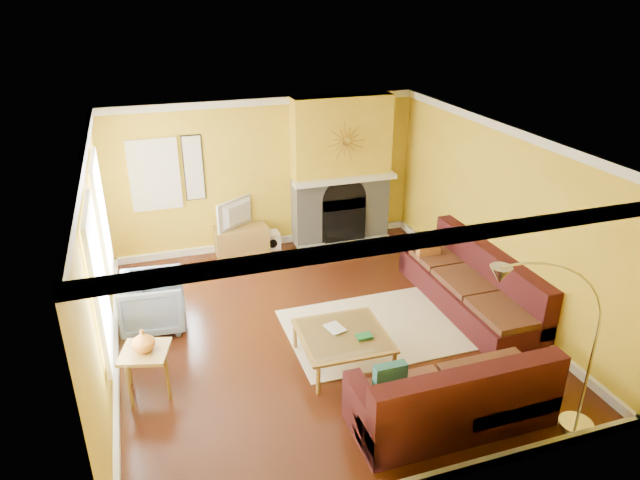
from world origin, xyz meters
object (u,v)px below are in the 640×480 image
object	(u,v)px
coffee_table	(343,348)
arc_lamp	(547,355)
sectional_sofa	(422,311)
side_table	(148,371)
media_console	(242,241)
armchair	(153,302)

from	to	relation	value
coffee_table	arc_lamp	bearing A→B (deg)	-53.01
sectional_sofa	side_table	world-z (taller)	sectional_sofa
sectional_sofa	arc_lamp	bearing A→B (deg)	-82.80
media_console	arc_lamp	world-z (taller)	arc_lamp
sectional_sofa	side_table	distance (m)	3.56
sectional_sofa	coffee_table	size ratio (longest dim) A/B	3.63
sectional_sofa	armchair	world-z (taller)	sectional_sofa
coffee_table	media_console	xyz separation A→B (m)	(-0.59, 3.61, 0.04)
armchair	side_table	bearing A→B (deg)	178.60
media_console	arc_lamp	bearing A→B (deg)	-69.79
media_console	sectional_sofa	bearing A→B (deg)	-62.88
coffee_table	armchair	bearing A→B (deg)	143.89
side_table	armchair	bearing A→B (deg)	83.71
side_table	arc_lamp	world-z (taller)	arc_lamp
side_table	arc_lamp	distance (m)	4.42
media_console	arc_lamp	xyz separation A→B (m)	(2.03, -5.51, 0.83)
media_console	armchair	size ratio (longest dim) A/B	1.09
coffee_table	arc_lamp	size ratio (longest dim) A/B	0.50
sectional_sofa	coffee_table	world-z (taller)	sectional_sofa
media_console	armchair	distance (m)	2.57
sectional_sofa	side_table	bearing A→B (deg)	179.57
sectional_sofa	coffee_table	bearing A→B (deg)	-172.72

